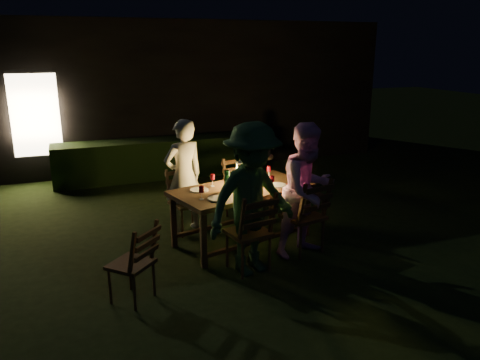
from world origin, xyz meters
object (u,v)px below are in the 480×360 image
object	(u,v)px
chair_spare	(133,276)
person_house_side	(184,176)
chair_far_left	(187,212)
lantern	(243,175)
person_opp_left	(252,200)
bottle_table	(227,181)
ice_bucket	(259,150)
dining_table	(242,193)
chair_end	(306,204)
chair_far_right	(241,200)
chair_near_right	(304,229)
chair_near_left	(249,246)
bottle_bucket_b	(261,147)
bottle_bucket_a	(258,148)
person_opp_right	(308,190)
side_table	(259,160)

from	to	relation	value
chair_spare	person_house_side	size ratio (longest dim) A/B	0.56
chair_far_left	lantern	world-z (taller)	lantern
chair_far_left	person_opp_left	bearing A→B (deg)	90.49
bottle_table	ice_bucket	distance (m)	2.51
dining_table	chair_end	bearing A→B (deg)	0.05
chair_far_right	chair_near_right	bearing A→B (deg)	89.40
dining_table	chair_near_right	distance (m)	0.97
chair_near_left	ice_bucket	distance (m)	3.24
chair_end	ice_bucket	world-z (taller)	chair_end
bottle_table	chair_near_right	bearing A→B (deg)	-32.38
chair_spare	person_house_side	world-z (taller)	person_house_side
dining_table	bottle_table	world-z (taller)	bottle_table
chair_far_left	bottle_bucket_b	world-z (taller)	bottle_bucket_b
chair_near_left	bottle_table	bearing A→B (deg)	80.32
chair_near_left	bottle_bucket_b	xyz separation A→B (m)	(1.39, 2.95, 0.54)
chair_near_right	chair_near_left	bearing A→B (deg)	-178.66
chair_near_left	bottle_bucket_a	world-z (taller)	chair_near_left
person_opp_left	bottle_bucket_a	world-z (taller)	person_opp_left
dining_table	person_opp_right	bearing A→B (deg)	-61.24
chair_near_left	chair_far_left	distance (m)	1.54
lantern	bottle_bucket_a	distance (m)	2.19
chair_near_left	bottle_bucket_a	xyz separation A→B (m)	(1.29, 2.87, 0.54)
chair_near_left	lantern	world-z (taller)	lantern
chair_spare	side_table	world-z (taller)	chair_spare
chair_near_left	chair_spare	distance (m)	1.45
lantern	chair_spare	bearing A→B (deg)	-145.58
chair_end	lantern	xyz separation A→B (m)	(-1.15, -0.27, 0.65)
person_house_side	bottle_bucket_b	distance (m)	2.30
person_opp_right	bottle_bucket_b	xyz separation A→B (m)	(0.51, 2.75, -0.01)
side_table	chair_far_left	bearing A→B (deg)	-140.94
side_table	person_house_side	bearing A→B (deg)	-142.11
chair_near_right	lantern	distance (m)	1.10
person_opp_left	chair_far_left	bearing A→B (deg)	89.99
bottle_table	bottle_bucket_a	size ratio (longest dim) A/B	0.88
person_opp_left	lantern	xyz separation A→B (m)	(0.25, 0.97, 0.03)
person_opp_right	chair_end	bearing A→B (deg)	46.48
person_opp_right	chair_near_left	bearing A→B (deg)	176.95
chair_end	person_opp_right	distance (m)	1.27
chair_end	bottle_bucket_a	bearing A→B (deg)	172.21
chair_far_right	ice_bucket	size ratio (longest dim) A/B	3.27
dining_table	bottle_bucket_a	xyz separation A→B (m)	(1.06, 2.00, 0.15)
chair_near_left	chair_spare	bearing A→B (deg)	178.83
side_table	chair_spare	bearing A→B (deg)	-131.39
chair_near_left	person_house_side	size ratio (longest dim) A/B	0.64
person_opp_right	person_opp_left	xyz separation A→B (m)	(-0.87, -0.24, 0.04)
chair_near_left	chair_end	xyz separation A→B (m)	(1.41, 1.19, -0.03)
dining_table	chair_near_right	size ratio (longest dim) A/B	1.92
dining_table	bottle_bucket_a	world-z (taller)	bottle_bucket_a
person_opp_left	bottle_bucket_b	bearing A→B (deg)	49.87
person_opp_left	bottle_table	world-z (taller)	person_opp_left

